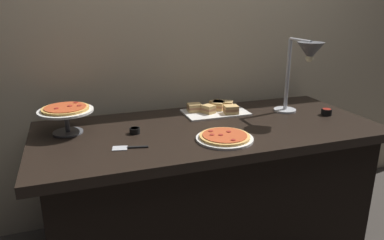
# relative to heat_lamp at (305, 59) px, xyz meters

# --- Properties ---
(back_wall) EXTENTS (4.40, 0.04, 2.40)m
(back_wall) POSITION_rel_heat_lamp_xyz_m (-0.57, 0.53, 0.08)
(back_wall) COLOR #C6B593
(back_wall) RESTS_ON ground_plane
(buffet_table) EXTENTS (1.90, 0.84, 0.76)m
(buffet_table) POSITION_rel_heat_lamp_xyz_m (-0.57, 0.03, -0.73)
(buffet_table) COLOR black
(buffet_table) RESTS_ON ground_plane
(heat_lamp) EXTENTS (0.15, 0.34, 0.46)m
(heat_lamp) POSITION_rel_heat_lamp_xyz_m (0.00, 0.00, 0.00)
(heat_lamp) COLOR #B7BABF
(heat_lamp) RESTS_ON buffet_table
(pizza_plate_front) EXTENTS (0.29, 0.29, 0.03)m
(pizza_plate_front) POSITION_rel_heat_lamp_xyz_m (-0.57, -0.18, -0.34)
(pizza_plate_front) COLOR white
(pizza_plate_front) RESTS_ON buffet_table
(pizza_plate_center) EXTENTS (0.29, 0.29, 0.15)m
(pizza_plate_center) POSITION_rel_heat_lamp_xyz_m (-1.32, 0.18, -0.24)
(pizza_plate_center) COLOR #595B60
(pizza_plate_center) RESTS_ON buffet_table
(sandwich_platter) EXTENTS (0.40, 0.24, 0.06)m
(sandwich_platter) POSITION_rel_heat_lamp_xyz_m (-0.43, 0.28, -0.33)
(sandwich_platter) COLOR white
(sandwich_platter) RESTS_ON buffet_table
(sauce_cup_near) EXTENTS (0.06, 0.06, 0.03)m
(sauce_cup_near) POSITION_rel_heat_lamp_xyz_m (-0.99, 0.06, -0.34)
(sauce_cup_near) COLOR black
(sauce_cup_near) RESTS_ON buffet_table
(sauce_cup_far) EXTENTS (0.06, 0.06, 0.04)m
(sauce_cup_far) POSITION_rel_heat_lamp_xyz_m (0.19, 0.00, -0.34)
(sauce_cup_far) COLOR black
(sauce_cup_far) RESTS_ON buffet_table
(serving_spatula) EXTENTS (0.17, 0.07, 0.01)m
(serving_spatula) POSITION_rel_heat_lamp_xyz_m (-1.05, -0.14, -0.35)
(serving_spatula) COLOR #B7BABF
(serving_spatula) RESTS_ON buffet_table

